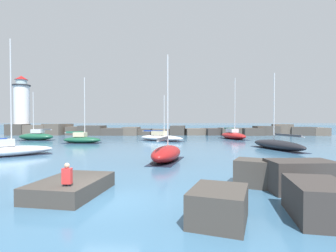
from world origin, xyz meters
The scene contains 13 objects.
ground_plane centered at (0.00, 0.00, 0.00)m, with size 600.00×600.00×0.00m, color #3D6B8E.
open_sea_beyond centered at (0.00, 107.49, 0.00)m, with size 400.00×116.00×0.01m.
breakwater_jetty centered at (-0.05, 47.47, 0.96)m, with size 69.95×7.22×2.48m.
lighthouse centered at (-32.06, 48.84, 5.81)m, with size 4.49×4.49×13.44m.
foreground_rocks centered at (5.09, 0.34, 0.57)m, with size 13.22×7.03×1.44m.
sailboat_moored_0 centered at (14.27, 18.77, 0.56)m, with size 4.01×8.46×8.60m.
sailboat_moored_1 centered at (-19.68, 31.73, 0.67)m, with size 5.86×2.58×7.89m.
sailboat_moored_2 centered at (-12.46, 12.45, 0.59)m, with size 7.37×6.84×10.58m.
sailboat_moored_3 centered at (0.72, 30.81, 0.56)m, with size 7.66×5.78×7.22m.
sailboat_moored_4 centered at (2.17, 10.22, 0.65)m, with size 3.10×5.95×8.52m.
sailboat_moored_5 centered at (13.09, 35.21, 0.68)m, with size 4.31×7.88×10.53m.
sailboat_moored_6 centered at (-10.35, 26.54, 0.58)m, with size 5.59×2.60×9.33m.
person_on_rocks centered at (-1.44, -0.36, 0.88)m, with size 0.36×0.22×1.59m.
Camera 1 is at (2.72, -10.45, 3.25)m, focal length 28.00 mm.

